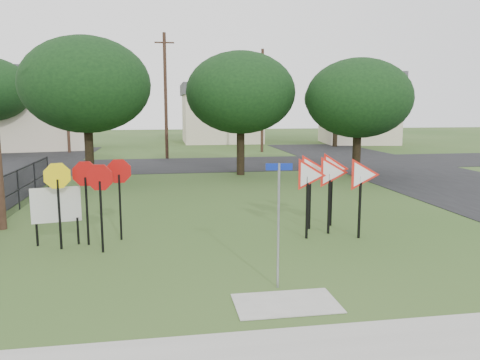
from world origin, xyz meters
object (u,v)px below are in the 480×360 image
Objects in this scene: stop_sign_cluster at (91,183)px; yield_sign_cluster at (328,175)px; info_board at (56,207)px; street_name_sign at (278,216)px.

stop_sign_cluster is 0.94× the size of yield_sign_cluster.
yield_sign_cluster is 7.79m from info_board.
street_name_sign is 4.73m from yield_sign_cluster.
street_name_sign reaches higher than info_board.
yield_sign_cluster is (2.51, 4.00, 0.22)m from street_name_sign.
street_name_sign is 6.60m from info_board.
stop_sign_cluster is at bearing -177.46° from yield_sign_cluster.
street_name_sign is 1.05× the size of yield_sign_cluster.
street_name_sign is at bearing -41.00° from stop_sign_cluster.
street_name_sign reaches higher than stop_sign_cluster.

